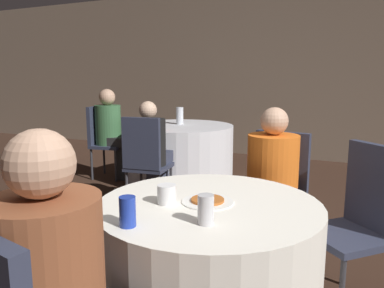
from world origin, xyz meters
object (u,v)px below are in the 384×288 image
object	(u,v)px
bottle_far	(180,116)
soda_can_blue	(128,212)
person_green_jacket	(113,134)
chair_far_south	(145,156)
pizza_plate_near	(208,201)
person_orange_shirt	(268,193)
soda_can_silver	(206,210)
chair_far_west	(102,136)
chair_near_north	(277,189)
table_far	(180,154)
table_near	(208,274)
chair_near_northeast	(361,213)
person_black_shirt	(152,153)

from	to	relation	value
bottle_far	soda_can_blue	bearing A→B (deg)	-67.15
person_green_jacket	chair_far_south	bearing A→B (deg)	38.90
pizza_plate_near	soda_can_blue	world-z (taller)	soda_can_blue
chair_far_south	person_orange_shirt	distance (m)	1.56
person_orange_shirt	soda_can_silver	distance (m)	1.05
soda_can_blue	bottle_far	size ratio (longest dim) A/B	0.57
chair_far_west	soda_can_silver	world-z (taller)	chair_far_west
soda_can_blue	person_orange_shirt	bearing A→B (deg)	76.08
chair_near_north	chair_far_south	xyz separation A→B (m)	(-1.40, 0.55, 0.00)
chair_near_north	soda_can_silver	size ratio (longest dim) A/B	7.77
table_far	soda_can_silver	xyz separation A→B (m)	(1.51, -2.81, 0.43)
person_orange_shirt	table_near	bearing A→B (deg)	90.00
chair_far_south	person_orange_shirt	size ratio (longest dim) A/B	0.84
chair_far_south	person_green_jacket	distance (m)	1.39
chair_far_south	soda_can_silver	distance (m)	2.22
table_near	table_far	size ratio (longest dim) A/B	0.81
bottle_far	chair_near_northeast	bearing A→B (deg)	-42.76
person_black_shirt	chair_far_west	bearing A→B (deg)	141.23
soda_can_silver	person_black_shirt	bearing A→B (deg)	126.01
table_near	chair_near_northeast	world-z (taller)	chair_near_northeast
table_near	person_green_jacket	distance (m)	3.35
person_green_jacket	chair_far_west	bearing A→B (deg)	-90.00
chair_far_south	chair_far_west	world-z (taller)	same
soda_can_silver	pizza_plate_near	bearing A→B (deg)	110.53
chair_far_west	chair_near_northeast	bearing A→B (deg)	51.73
table_near	soda_can_blue	world-z (taller)	soda_can_blue
soda_can_blue	table_far	bearing A→B (deg)	112.67
chair_near_north	chair_far_west	size ratio (longest dim) A/B	1.00
chair_far_west	bottle_far	distance (m)	1.09
table_near	pizza_plate_near	world-z (taller)	pizza_plate_near
person_green_jacket	table_near	bearing A→B (deg)	34.02
person_green_jacket	person_black_shirt	distance (m)	1.26
chair_near_north	soda_can_blue	distance (m)	1.40
table_near	chair_near_north	bearing A→B (deg)	82.33
chair_far_south	soda_can_silver	bearing A→B (deg)	-59.61
chair_far_west	pizza_plate_near	bearing A→B (deg)	36.25
chair_far_south	chair_far_west	size ratio (longest dim) A/B	1.00
table_near	chair_far_south	distance (m)	1.97
chair_near_north	soda_can_blue	world-z (taller)	chair_near_north
table_far	chair_near_north	distance (m)	2.25
chair_near_north	person_green_jacket	xyz separation A→B (m)	(-2.45, 1.46, 0.04)
chair_far_south	bottle_far	size ratio (longest dim) A/B	4.43
table_near	table_far	xyz separation A→B (m)	(-1.42, 2.56, 0.00)
table_near	pizza_plate_near	bearing A→B (deg)	161.56
table_near	person_orange_shirt	size ratio (longest dim) A/B	0.94
person_black_shirt	table_far	bearing A→B (deg)	90.00
chair_far_west	person_black_shirt	size ratio (longest dim) A/B	0.87
chair_far_west	person_orange_shirt	xyz separation A→B (m)	(2.59, -1.60, 0.02)
pizza_plate_near	bottle_far	world-z (taller)	bottle_far
table_near	soda_can_silver	bearing A→B (deg)	-70.81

